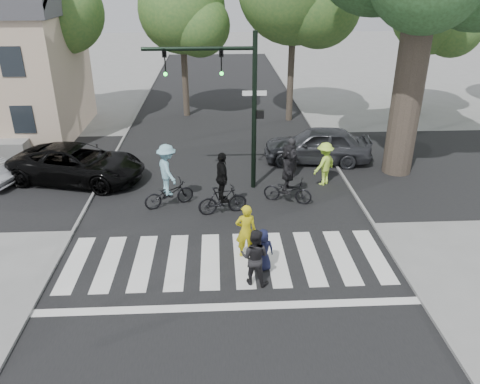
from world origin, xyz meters
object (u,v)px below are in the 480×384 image
object	(u,v)px
traffic_signal	(232,91)
car_suv	(78,164)
pedestrian_child	(263,250)
cyclist_mid	(222,189)
pedestrian_adult	(255,257)
car_grey	(317,145)
cyclist_left	(168,180)
pedestrian_woman	(246,231)
cyclist_right	(288,177)

from	to	relation	value
traffic_signal	car_suv	distance (m)	7.09
pedestrian_child	cyclist_mid	world-z (taller)	cyclist_mid
pedestrian_adult	car_grey	xyz separation A→B (m)	(3.55, 9.01, -0.02)
traffic_signal	car_suv	xyz separation A→B (m)	(-6.28, 1.00, -3.15)
car_suv	car_grey	world-z (taller)	car_grey
cyclist_left	cyclist_mid	distance (m)	2.07
pedestrian_child	car_suv	distance (m)	9.68
traffic_signal	pedestrian_child	xyz separation A→B (m)	(0.67, -5.73, -3.25)
pedestrian_adult	cyclist_mid	bearing A→B (deg)	-58.93
pedestrian_woman	cyclist_right	xyz separation A→B (m)	(1.79, 3.58, 0.17)
pedestrian_adult	cyclist_left	distance (m)	5.59
car_suv	car_grey	size ratio (longest dim) A/B	1.14
pedestrian_woman	cyclist_mid	bearing A→B (deg)	-80.97
cyclist_right	car_grey	bearing A→B (deg)	64.75
cyclist_right	car_suv	size ratio (longest dim) A/B	0.43
pedestrian_adult	cyclist_right	world-z (taller)	cyclist_right
pedestrian_woman	cyclist_left	world-z (taller)	cyclist_left
traffic_signal	pedestrian_child	size ratio (longest dim) A/B	4.64
cyclist_left	car_grey	bearing A→B (deg)	33.36
pedestrian_child	cyclist_right	xyz separation A→B (m)	(1.34, 4.32, 0.38)
pedestrian_woman	car_grey	distance (m)	8.49
traffic_signal	car_grey	size ratio (longest dim) A/B	1.26
traffic_signal	pedestrian_adult	bearing A→B (deg)	-86.59
cyclist_left	car_grey	xyz separation A→B (m)	(6.30, 4.15, -0.22)
pedestrian_adult	car_grey	distance (m)	9.69
pedestrian_woman	pedestrian_adult	distance (m)	1.38
cyclist_mid	car_suv	bearing A→B (deg)	151.34
cyclist_left	pedestrian_adult	bearing A→B (deg)	-60.53
pedestrian_woman	car_suv	size ratio (longest dim) A/B	0.32
cyclist_left	car_grey	distance (m)	7.55
pedestrian_adult	cyclist_left	size ratio (longest dim) A/B	0.70
pedestrian_adult	car_suv	world-z (taller)	pedestrian_adult
car_grey	pedestrian_child	bearing A→B (deg)	-14.36
cyclist_mid	cyclist_right	bearing A→B (deg)	17.90
cyclist_left	cyclist_right	distance (m)	4.39
traffic_signal	cyclist_right	distance (m)	3.78
cyclist_left	car_suv	distance (m)	4.65
pedestrian_adult	car_grey	bearing A→B (deg)	-91.30
cyclist_mid	cyclist_right	distance (m)	2.56
pedestrian_woman	cyclist_right	world-z (taller)	cyclist_right
cyclist_right	cyclist_left	bearing A→B (deg)	-178.87
pedestrian_woman	cyclist_mid	xyz separation A→B (m)	(-0.65, 2.79, 0.09)
traffic_signal	cyclist_left	size ratio (longest dim) A/B	2.52
traffic_signal	cyclist_left	world-z (taller)	traffic_signal
cyclist_right	pedestrian_adult	bearing A→B (deg)	-108.28
pedestrian_woman	pedestrian_child	xyz separation A→B (m)	(0.44, -0.74, -0.21)
pedestrian_child	cyclist_left	size ratio (longest dim) A/B	0.54
cyclist_mid	cyclist_right	xyz separation A→B (m)	(2.44, 0.79, 0.08)
traffic_signal	pedestrian_woman	size ratio (longest dim) A/B	3.49
cyclist_left	pedestrian_woman	bearing A→B (deg)	-53.38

